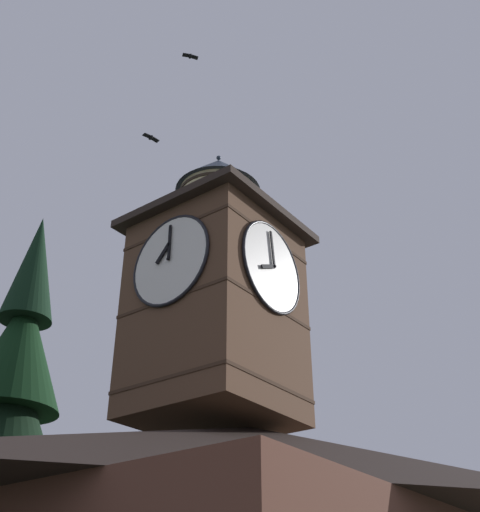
# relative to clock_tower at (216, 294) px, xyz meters

# --- Properties ---
(clock_tower) EXTENTS (4.74, 4.74, 9.28)m
(clock_tower) POSITION_rel_clock_tower_xyz_m (0.00, 0.00, 0.00)
(clock_tower) COLOR brown
(clock_tower) RESTS_ON building_main
(flying_bird_high) EXTENTS (0.62, 0.51, 0.14)m
(flying_bird_high) POSITION_rel_clock_tower_xyz_m (0.06, -1.53, 11.05)
(flying_bird_high) COLOR black
(flying_bird_low) EXTENTS (0.74, 0.34, 0.16)m
(flying_bird_low) POSITION_rel_clock_tower_xyz_m (-0.48, -3.95, 8.46)
(flying_bird_low) COLOR black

